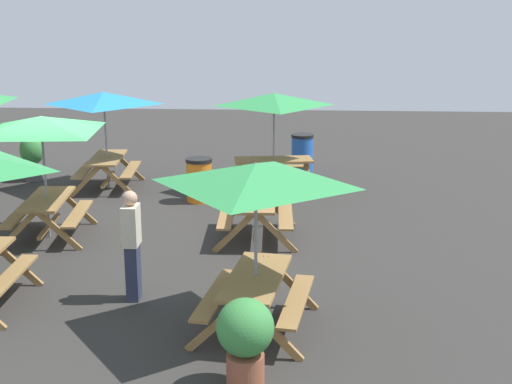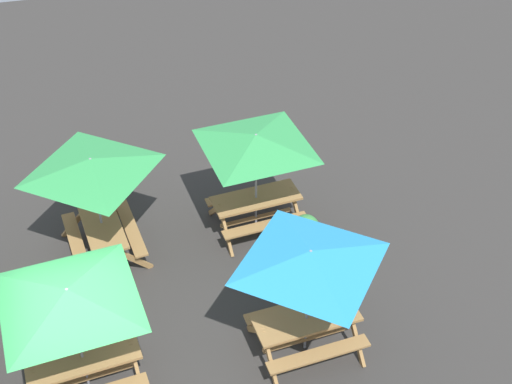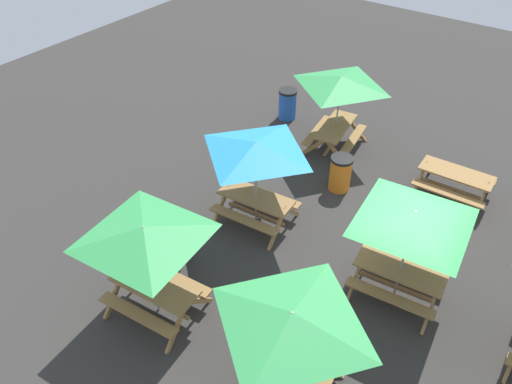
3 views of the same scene
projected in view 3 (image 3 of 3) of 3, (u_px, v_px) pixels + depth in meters
The scene contains 10 objects.
ground_plane at pixel (385, 283), 10.74m from camera, with size 33.41×33.41×0.00m, color #33302D.
picnic_table_0 at pixel (455, 179), 12.69m from camera, with size 1.85×1.59×0.81m.
picnic_table_1 at pixel (256, 154), 11.05m from camera, with size 2.16×2.16×2.34m.
picnic_table_2 at pixel (145, 239), 8.94m from camera, with size 2.82×2.82×2.34m.
picnic_table_6 at pixel (340, 87), 13.55m from camera, with size 2.26×2.26×2.34m.
picnic_table_7 at pixel (413, 224), 9.26m from camera, with size 2.81×2.81×2.34m.
picnic_table_8 at pixel (292, 325), 7.50m from camera, with size 2.22×2.22×2.34m.
trash_bin_blue at pixel (287, 104), 15.87m from camera, with size 0.59×0.59×0.98m.
trash_bin_orange at pixel (340, 173), 12.99m from camera, with size 0.59×0.59×0.98m.
potted_plant_2 at pixel (176, 238), 10.89m from camera, with size 0.58×0.58×1.16m.
Camera 3 is at (-1.93, 7.43, 8.25)m, focal length 35.00 mm.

